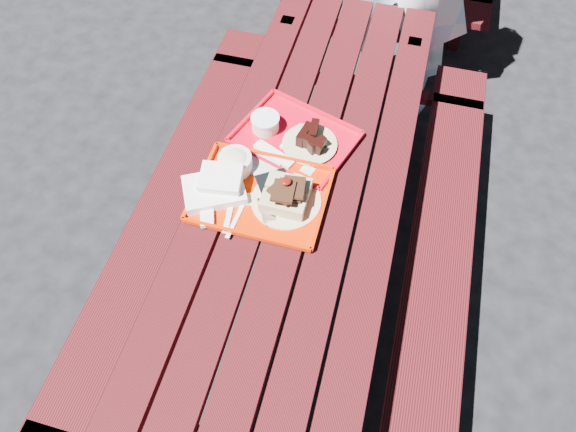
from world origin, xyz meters
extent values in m
plane|color=black|center=(0.00, 0.00, 0.00)|extent=(60.00, 60.00, 0.00)
cube|color=#4A0E11|center=(-0.30, 0.00, 0.73)|extent=(0.14, 2.40, 0.04)
cube|color=#4A0E11|center=(-0.15, 0.00, 0.73)|extent=(0.14, 2.40, 0.04)
cube|color=#4A0E11|center=(0.00, 0.00, 0.73)|extent=(0.14, 2.40, 0.04)
cube|color=#4A0E11|center=(0.15, 0.00, 0.73)|extent=(0.14, 2.40, 0.04)
cube|color=#4A0E11|center=(0.30, 0.00, 0.73)|extent=(0.14, 2.40, 0.04)
cube|color=#4A0E11|center=(-0.58, 0.00, 0.43)|extent=(0.25, 2.40, 0.04)
cube|color=#4A0E11|center=(-0.58, -0.84, 0.21)|extent=(0.06, 0.06, 0.42)
cube|color=#4A0E11|center=(-0.58, 0.84, 0.21)|extent=(0.06, 0.06, 0.42)
cube|color=#4A0E11|center=(0.58, 0.00, 0.43)|extent=(0.25, 2.40, 0.04)
cube|color=#4A0E11|center=(0.58, 0.84, 0.21)|extent=(0.06, 0.06, 0.42)
cube|color=#4A0E11|center=(-0.30, 0.96, 0.38)|extent=(0.06, 0.06, 0.75)
cube|color=#4A0E11|center=(0.30, 0.96, 0.38)|extent=(0.06, 0.06, 0.75)
cube|color=#4A0E11|center=(0.00, 0.96, 0.43)|extent=(1.40, 0.06, 0.04)
cube|color=#4A0E11|center=(0.58, 1.96, 0.21)|extent=(0.06, 0.06, 0.42)
cube|color=#4A0E11|center=(0.30, 1.84, 0.38)|extent=(0.06, 0.06, 0.75)
cube|color=red|center=(-0.13, -0.05, 0.76)|extent=(0.46, 0.36, 0.01)
cube|color=red|center=(-0.13, 0.13, 0.77)|extent=(0.46, 0.01, 0.02)
cube|color=red|center=(-0.13, -0.23, 0.77)|extent=(0.46, 0.01, 0.02)
cube|color=red|center=(0.10, -0.05, 0.77)|extent=(0.01, 0.36, 0.02)
cube|color=red|center=(-0.36, -0.05, 0.77)|extent=(0.01, 0.36, 0.02)
cylinder|color=beige|center=(-0.03, -0.05, 0.77)|extent=(0.25, 0.25, 0.01)
cube|color=tan|center=(-0.03, -0.09, 0.80)|extent=(0.16, 0.07, 0.05)
cube|color=tan|center=(-0.03, -0.01, 0.80)|extent=(0.16, 0.07, 0.05)
ellipsoid|color=#510E07|center=(-0.03, -0.05, 0.89)|extent=(0.04, 0.04, 0.02)
cylinder|color=silver|center=(-0.25, 0.04, 0.79)|extent=(0.13, 0.13, 0.06)
ellipsoid|color=beige|center=(-0.25, 0.04, 0.81)|extent=(0.11, 0.11, 0.05)
cylinder|color=silver|center=(-0.16, 0.08, 0.77)|extent=(0.13, 0.13, 0.01)
cube|color=white|center=(-0.30, -0.14, 0.77)|extent=(0.11, 0.21, 0.02)
cube|color=white|center=(-0.21, -0.16, 0.77)|extent=(0.04, 0.17, 0.01)
cube|color=white|center=(-0.18, -0.17, 0.77)|extent=(0.03, 0.18, 0.01)
cube|color=silver|center=(-0.17, -0.08, 0.76)|extent=(0.06, 0.06, 0.00)
cube|color=red|center=(-0.08, 0.24, 0.76)|extent=(0.50, 0.44, 0.01)
cube|color=red|center=(-0.03, 0.40, 0.77)|extent=(0.41, 0.14, 0.02)
cube|color=red|center=(-0.13, 0.09, 0.77)|extent=(0.41, 0.14, 0.02)
cube|color=red|center=(0.12, 0.18, 0.77)|extent=(0.11, 0.31, 0.02)
cube|color=red|center=(-0.28, 0.31, 0.77)|extent=(0.11, 0.31, 0.02)
cube|color=white|center=(-0.03, 0.23, 0.77)|extent=(0.18, 0.18, 0.01)
cylinder|color=#BDB486|center=(-0.01, 0.22, 0.77)|extent=(0.21, 0.21, 0.01)
cylinder|color=silver|center=(-0.20, 0.26, 0.79)|extent=(0.11, 0.11, 0.05)
cylinder|color=white|center=(-0.20, 0.26, 0.82)|extent=(0.11, 0.11, 0.01)
cube|color=silver|center=(-0.13, 0.14, 0.77)|extent=(0.18, 0.11, 0.01)
cube|color=silver|center=(0.01, 0.10, 0.76)|extent=(0.06, 0.05, 0.00)
cube|color=white|center=(-0.29, -0.09, 0.77)|extent=(0.26, 0.24, 0.05)
cube|color=white|center=(-0.27, -0.06, 0.82)|extent=(0.16, 0.14, 0.04)
camera|label=1|loc=(0.24, -1.06, 2.26)|focal=32.00mm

